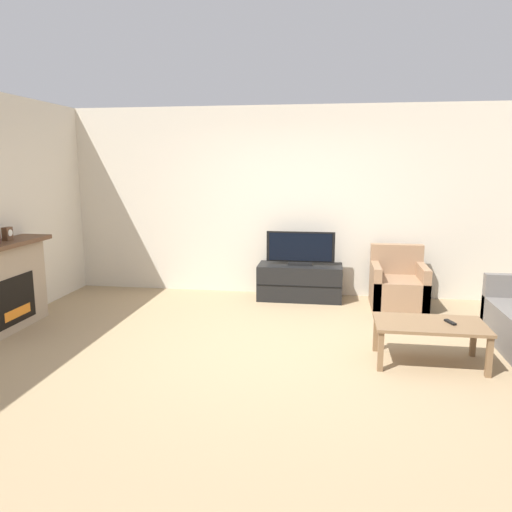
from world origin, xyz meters
TOP-DOWN VIEW (x-y plane):
  - ground_plane at (0.00, 0.00)m, footprint 24.00×24.00m
  - wall_back at (0.00, 2.33)m, footprint 12.00×0.06m
  - fireplace at (-3.12, 0.12)m, footprint 0.42×1.34m
  - mantel_clock at (-3.10, 0.26)m, footprint 0.08×0.11m
  - tv_stand at (0.12, 2.00)m, footprint 1.17×0.53m
  - tv at (0.12, 2.00)m, footprint 0.95×0.18m
  - armchair at (1.43, 1.80)m, footprint 0.70×0.76m
  - coffee_table at (1.48, -0.15)m, footprint 1.02×0.59m
  - remote at (1.66, -0.13)m, footprint 0.09×0.15m

SIDE VIEW (x-z plane):
  - ground_plane at x=0.00m, z-range 0.00..0.00m
  - tv_stand at x=0.12m, z-range 0.00..0.49m
  - armchair at x=1.43m, z-range -0.13..0.67m
  - coffee_table at x=1.48m, z-range 0.15..0.55m
  - remote at x=1.66m, z-range 0.40..0.42m
  - fireplace at x=-3.12m, z-range 0.01..1.04m
  - tv at x=0.12m, z-range 0.48..0.94m
  - mantel_clock at x=-3.10m, z-range 1.03..1.18m
  - wall_back at x=0.00m, z-range 0.00..2.70m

